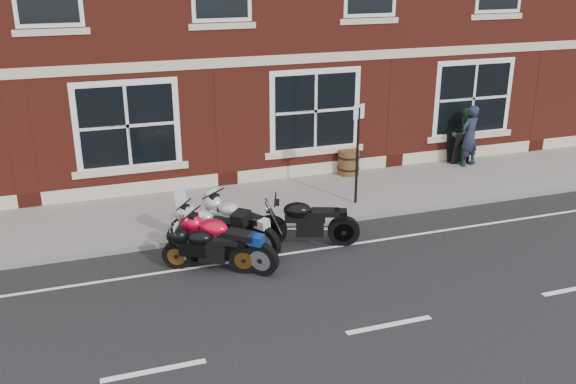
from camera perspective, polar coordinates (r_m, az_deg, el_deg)
name	(u,v)px	position (r m, az deg, el deg)	size (l,w,h in m)	color
ground	(324,253)	(13.74, 3.24, -5.41)	(80.00, 80.00, 0.00)	black
sidewalk	(280,202)	(16.30, -0.67, -0.87)	(30.00, 3.00, 0.12)	slate
kerb	(302,225)	(14.92, 1.22, -2.96)	(30.00, 0.16, 0.12)	slate
moto_touring_silver	(209,225)	(13.82, -7.00, -2.93)	(1.57, 1.45, 1.32)	black
moto_sport_red	(224,240)	(12.95, -5.71, -4.23)	(1.80, 1.68, 1.04)	black
moto_sport_black	(208,247)	(12.89, -7.09, -4.86)	(1.82, 1.00, 0.89)	black
moto_sport_silver	(239,221)	(13.84, -4.41, -2.57)	(1.29, 2.02, 1.02)	black
moto_naked_black	(305,220)	(13.86, 1.54, -2.48)	(2.17, 0.92, 1.02)	black
pedestrian_left	(469,136)	(19.40, 15.82, 4.82)	(0.66, 0.43, 1.80)	#1B1E31
pedestrian_right	(465,136)	(19.63, 15.42, 4.83)	(0.81, 0.63, 1.66)	#195928
a_board_sign	(459,147)	(19.68, 14.97, 3.89)	(0.59, 0.39, 0.99)	black
barrel_planter	(349,162)	(18.15, 5.40, 2.65)	(0.63, 0.63, 0.70)	#482613
parking_sign	(358,147)	(15.71, 6.20, 3.98)	(0.34, 0.15, 2.50)	black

